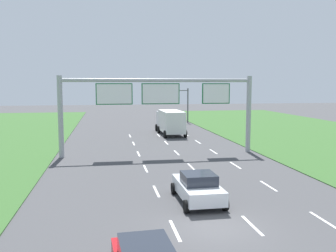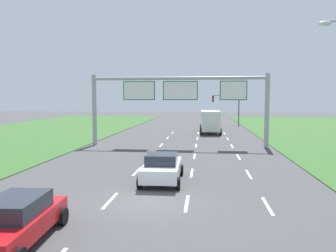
{
  "view_description": "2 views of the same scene",
  "coord_description": "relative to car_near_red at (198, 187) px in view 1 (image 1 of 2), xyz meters",
  "views": [
    {
      "loc": [
        -4.59,
        -15.22,
        6.26
      ],
      "look_at": [
        0.73,
        16.69,
        2.63
      ],
      "focal_mm": 40.0,
      "sensor_mm": 36.0,
      "label": 1
    },
    {
      "loc": [
        2.46,
        -14.22,
        4.64
      ],
      "look_at": [
        -1.06,
        18.05,
        1.92
      ],
      "focal_mm": 35.0,
      "sensor_mm": 36.0,
      "label": 2
    }
  ],
  "objects": [
    {
      "name": "ground_plane",
      "position": [
        -0.17,
        -3.68,
        -0.79
      ],
      "size": [
        200.0,
        200.0,
        0.0
      ],
      "primitive_type": "plane",
      "color": "#424244"
    },
    {
      "name": "lane_dashes_inner_left",
      "position": [
        -1.92,
        2.32,
        -0.79
      ],
      "size": [
        0.14,
        50.4,
        0.01
      ],
      "color": "white",
      "rests_on": "ground_plane"
    },
    {
      "name": "lane_dashes_inner_right",
      "position": [
        1.58,
        2.32,
        -0.79
      ],
      "size": [
        0.14,
        50.4,
        0.01
      ],
      "color": "white",
      "rests_on": "ground_plane"
    },
    {
      "name": "lane_dashes_slip",
      "position": [
        5.08,
        2.32,
        -0.79
      ],
      "size": [
        0.14,
        50.4,
        0.01
      ],
      "color": "white",
      "rests_on": "ground_plane"
    },
    {
      "name": "car_near_red",
      "position": [
        0.0,
        0.0,
        0.0
      ],
      "size": [
        2.26,
        4.37,
        1.6
      ],
      "rotation": [
        0.0,
        0.0,
        0.01
      ],
      "color": "silver",
      "rests_on": "ground_plane"
    },
    {
      "name": "box_truck",
      "position": [
        3.15,
        26.98,
        0.86
      ],
      "size": [
        2.82,
        8.07,
        3.01
      ],
      "rotation": [
        0.0,
        0.0,
        0.02
      ],
      "color": "silver",
      "rests_on": "ground_plane"
    },
    {
      "name": "sign_gantry",
      "position": [
        -0.1,
        13.78,
        4.15
      ],
      "size": [
        17.24,
        0.44,
        7.0
      ],
      "color": "#9EA0A5",
      "rests_on": "ground_plane"
    },
    {
      "name": "traffic_light_mast",
      "position": [
        6.47,
        40.47,
        3.07
      ],
      "size": [
        4.76,
        0.49,
        5.6
      ],
      "color": "#47494F",
      "rests_on": "ground_plane"
    }
  ]
}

